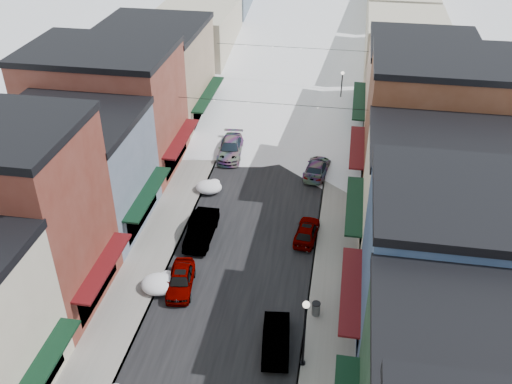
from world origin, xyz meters
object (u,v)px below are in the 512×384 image
(car_silver_sedan, at_px, (181,280))
(streetlamp_near, at_px, (305,326))
(trash_can, at_px, (316,309))
(car_dark_hatch, at_px, (201,229))
(car_green_sedan, at_px, (276,338))

(car_silver_sedan, distance_m, streetlamp_near, 10.42)
(trash_can, bearing_deg, car_dark_hatch, 143.57)
(car_green_sedan, xyz_separation_m, streetlamp_near, (1.70, -1.12, 2.44))
(car_dark_hatch, distance_m, streetlamp_near, 14.07)
(car_green_sedan, bearing_deg, trash_can, -131.98)
(car_silver_sedan, xyz_separation_m, streetlamp_near, (8.70, -5.18, 2.48))
(car_dark_hatch, xyz_separation_m, car_green_sedan, (7.00, -9.68, -0.08))
(streetlamp_near, bearing_deg, car_silver_sedan, 149.23)
(car_green_sedan, xyz_separation_m, trash_can, (2.12, 2.95, -0.11))
(car_silver_sedan, xyz_separation_m, car_dark_hatch, (0.00, 5.62, 0.12))
(car_dark_hatch, relative_size, streetlamp_near, 1.03)
(car_silver_sedan, xyz_separation_m, car_green_sedan, (7.00, -4.06, 0.04))
(trash_can, bearing_deg, car_green_sedan, -125.75)
(car_green_sedan, bearing_deg, car_silver_sedan, -36.34)
(car_dark_hatch, bearing_deg, streetlamp_near, -51.67)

